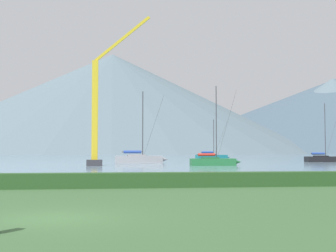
{
  "coord_description": "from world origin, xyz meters",
  "views": [
    {
      "loc": [
        1.82,
        -14.05,
        2.06
      ],
      "look_at": [
        9.29,
        46.68,
        5.33
      ],
      "focal_mm": 48.34,
      "sensor_mm": 36.0,
      "label": 1
    }
  ],
  "objects_px": {
    "sailboat_slip_0": "(139,159)",
    "sailboat_slip_2": "(213,161)",
    "sailboat_slip_6": "(323,159)",
    "sailboat_slip_12": "(212,157)",
    "dock_crane": "(97,116)"
  },
  "relations": [
    {
      "from": "dock_crane",
      "to": "sailboat_slip_0",
      "type": "bearing_deg",
      "value": 61.38
    },
    {
      "from": "sailboat_slip_0",
      "to": "sailboat_slip_2",
      "type": "height_order",
      "value": "sailboat_slip_0"
    },
    {
      "from": "sailboat_slip_0",
      "to": "sailboat_slip_12",
      "type": "relative_size",
      "value": 1.33
    },
    {
      "from": "sailboat_slip_12",
      "to": "dock_crane",
      "type": "distance_m",
      "value": 41.72
    },
    {
      "from": "sailboat_slip_0",
      "to": "sailboat_slip_2",
      "type": "relative_size",
      "value": 1.07
    },
    {
      "from": "sailboat_slip_0",
      "to": "sailboat_slip_6",
      "type": "distance_m",
      "value": 32.44
    },
    {
      "from": "sailboat_slip_0",
      "to": "dock_crane",
      "type": "relative_size",
      "value": 0.57
    },
    {
      "from": "sailboat_slip_0",
      "to": "sailboat_slip_6",
      "type": "relative_size",
      "value": 1.11
    },
    {
      "from": "sailboat_slip_2",
      "to": "sailboat_slip_6",
      "type": "xyz_separation_m",
      "value": [
        23.11,
        15.67,
        -0.0
      ]
    },
    {
      "from": "sailboat_slip_2",
      "to": "sailboat_slip_6",
      "type": "bearing_deg",
      "value": 35.06
    },
    {
      "from": "sailboat_slip_2",
      "to": "sailboat_slip_12",
      "type": "relative_size",
      "value": 1.24
    },
    {
      "from": "sailboat_slip_0",
      "to": "sailboat_slip_12",
      "type": "height_order",
      "value": "sailboat_slip_0"
    },
    {
      "from": "sailboat_slip_12",
      "to": "sailboat_slip_6",
      "type": "bearing_deg",
      "value": -61.9
    },
    {
      "from": "dock_crane",
      "to": "sailboat_slip_12",
      "type": "bearing_deg",
      "value": 56.11
    },
    {
      "from": "sailboat_slip_6",
      "to": "dock_crane",
      "type": "relative_size",
      "value": 0.51
    }
  ]
}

